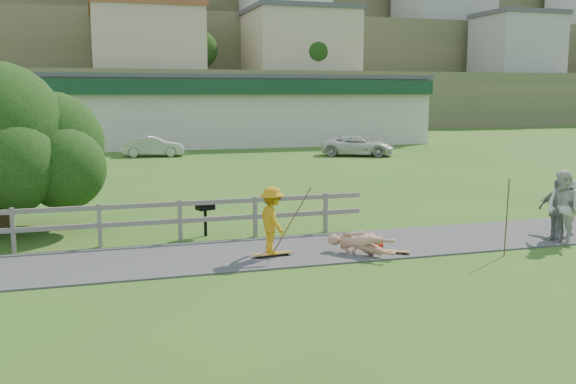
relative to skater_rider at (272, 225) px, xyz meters
name	(u,v)px	position (x,y,z in m)	size (l,w,h in m)	color
ground	(292,269)	(0.15, -1.03, -0.79)	(260.00, 260.00, 0.00)	#2D601B
path	(273,252)	(0.15, 0.47, -0.77)	(34.00, 3.00, 0.04)	#3E3E40
fence	(73,220)	(-4.46, 2.27, -0.07)	(15.05, 0.10, 1.10)	slate
strip_mall	(205,109)	(4.15, 33.91, 1.79)	(32.50, 10.75, 5.10)	beige
hillside	(116,23)	(0.15, 90.28, 13.62)	(220.00, 67.00, 47.50)	#4E5934
skater_rider	(272,225)	(0.00, 0.00, 0.00)	(1.02, 0.59, 1.58)	orange
skater_fallen	(361,243)	(2.04, -0.45, -0.49)	(1.67, 0.40, 0.61)	tan
spectator_a	(563,207)	(7.45, -0.79, 0.16)	(0.92, 0.72, 1.89)	beige
spectator_b	(557,210)	(7.45, -0.57, 0.04)	(0.97, 0.40, 1.65)	gray
spectator_d	(566,206)	(8.16, -0.05, 0.02)	(1.50, 0.48, 1.61)	silver
car_silver	(153,146)	(-0.46, 25.37, -0.18)	(1.29, 3.71, 1.22)	#A8A9AF
car_white	(358,146)	(11.55, 22.15, -0.18)	(2.03, 4.41, 1.22)	silver
bbq	(205,219)	(-1.11, 2.75, -0.31)	(0.44, 0.33, 0.95)	black
longboard_rider	(273,255)	(0.00, 0.00, -0.74)	(0.96, 0.23, 0.11)	brown
longboard_fallen	(393,253)	(2.84, -0.55, -0.74)	(0.80, 0.20, 0.09)	brown
helmet	(378,245)	(2.64, -0.10, -0.65)	(0.28, 0.28, 0.28)	#B61D05
pole_rider	(292,215)	(0.60, 0.40, 0.12)	(0.03, 0.03, 1.83)	brown
pole_spec_left	(507,218)	(5.30, -1.45, 0.13)	(0.03, 0.03, 1.85)	brown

